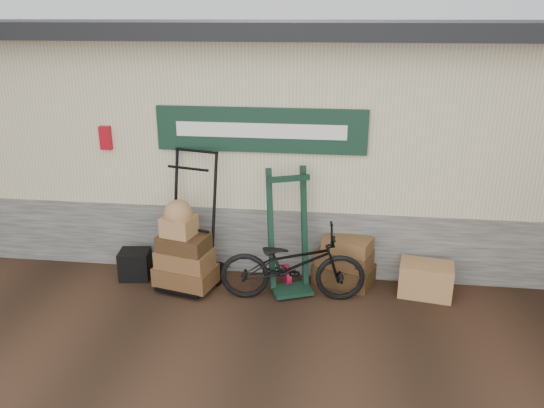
# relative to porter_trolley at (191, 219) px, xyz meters

# --- Properties ---
(ground) EXTENTS (80.00, 80.00, 0.00)m
(ground) POSITION_rel_porter_trolley_xyz_m (1.14, -0.61, -0.88)
(ground) COLOR black
(ground) RESTS_ON ground
(station_building) EXTENTS (14.40, 4.10, 3.20)m
(station_building) POSITION_rel_porter_trolley_xyz_m (1.13, 2.12, 0.74)
(station_building) COLOR #4C4C47
(station_building) RESTS_ON ground
(porter_trolley) EXTENTS (1.01, 0.85, 1.75)m
(porter_trolley) POSITION_rel_porter_trolley_xyz_m (0.00, 0.00, 0.00)
(porter_trolley) COLOR black
(porter_trolley) RESTS_ON ground
(green_barrow) EXTENTS (0.70, 0.65, 1.55)m
(green_barrow) POSITION_rel_porter_trolley_xyz_m (1.23, -0.00, -0.10)
(green_barrow) COLOR black
(green_barrow) RESTS_ON ground
(suitcase_stack) EXTENTS (0.84, 0.67, 0.64)m
(suitcase_stack) POSITION_rel_porter_trolley_xyz_m (1.93, 0.24, -0.56)
(suitcase_stack) COLOR #31200F
(suitcase_stack) RESTS_ON ground
(wicker_hamper) EXTENTS (0.69, 0.51, 0.41)m
(wicker_hamper) POSITION_rel_porter_trolley_xyz_m (2.93, 0.05, -0.67)
(wicker_hamper) COLOR olive
(wicker_hamper) RESTS_ON ground
(black_trunk) EXTENTS (0.42, 0.37, 0.38)m
(black_trunk) POSITION_rel_porter_trolley_xyz_m (-0.79, 0.02, -0.69)
(black_trunk) COLOR black
(black_trunk) RESTS_ON ground
(bicycle) EXTENTS (0.76, 1.79, 1.02)m
(bicycle) POSITION_rel_porter_trolley_xyz_m (1.30, -0.25, -0.37)
(bicycle) COLOR black
(bicycle) RESTS_ON ground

